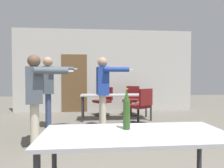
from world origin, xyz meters
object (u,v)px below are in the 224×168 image
(person_left_plaid, at_px, (103,86))
(person_center_tall, at_px, (35,92))
(office_chair_side_rolled, at_px, (132,101))
(office_chair_far_left, at_px, (104,102))
(person_right_polo, at_px, (49,85))
(drink_cup, at_px, (98,93))
(beer_bottle, at_px, (127,110))
(office_chair_near_pushed, at_px, (140,108))

(person_left_plaid, relative_size, person_center_tall, 1.05)
(office_chair_side_rolled, distance_m, office_chair_far_left, 0.92)
(person_right_polo, relative_size, drink_cup, 15.12)
(person_center_tall, relative_size, office_chair_far_left, 1.78)
(person_left_plaid, height_order, person_right_polo, person_right_polo)
(person_left_plaid, relative_size, beer_bottle, 4.42)
(person_left_plaid, bearing_deg, beer_bottle, -3.05)
(person_left_plaid, relative_size, office_chair_near_pushed, 1.80)
(person_center_tall, bearing_deg, office_chair_near_pushed, 107.38)
(person_right_polo, height_order, office_chair_near_pushed, person_right_polo)
(person_left_plaid, xyz_separation_m, person_right_polo, (-1.31, 0.28, 0.03))
(person_left_plaid, bearing_deg, person_center_tall, -52.76)
(person_center_tall, height_order, beer_bottle, person_center_tall)
(office_chair_far_left, height_order, drink_cup, office_chair_far_left)
(person_right_polo, relative_size, beer_bottle, 4.48)
(person_left_plaid, bearing_deg, drink_cup, -178.80)
(office_chair_near_pushed, bearing_deg, person_left_plaid, 165.22)
(beer_bottle, bearing_deg, office_chair_near_pushed, 74.43)
(office_chair_near_pushed, distance_m, drink_cup, 1.35)
(person_left_plaid, relative_size, person_right_polo, 0.99)
(person_right_polo, xyz_separation_m, office_chair_side_rolled, (2.34, 1.55, -0.61))
(office_chair_far_left, distance_m, beer_bottle, 4.72)
(office_chair_side_rolled, relative_size, drink_cup, 8.22)
(office_chair_far_left, bearing_deg, beer_bottle, 148.30)
(person_right_polo, xyz_separation_m, office_chair_far_left, (1.42, 1.58, -0.63))
(person_right_polo, bearing_deg, person_left_plaid, 59.18)
(office_chair_near_pushed, bearing_deg, office_chair_side_rolled, 54.31)
(person_left_plaid, distance_m, office_chair_near_pushed, 1.18)
(office_chair_side_rolled, xyz_separation_m, office_chair_far_left, (-0.92, 0.03, -0.02))
(office_chair_side_rolled, height_order, office_chair_near_pushed, office_chair_near_pushed)
(office_chair_near_pushed, height_order, office_chair_far_left, office_chair_near_pushed)
(office_chair_far_left, bearing_deg, person_right_polo, 106.67)
(person_left_plaid, xyz_separation_m, office_chair_side_rolled, (1.03, 1.82, -0.58))
(person_right_polo, relative_size, office_chair_far_left, 1.89)
(person_center_tall, xyz_separation_m, office_chair_far_left, (1.34, 2.97, -0.54))
(person_left_plaid, distance_m, office_chair_far_left, 1.95)
(person_center_tall, bearing_deg, drink_cup, 136.87)
(office_chair_side_rolled, xyz_separation_m, office_chair_near_pushed, (-0.05, -1.49, 0.01))
(office_chair_near_pushed, bearing_deg, person_center_tall, 179.64)
(person_center_tall, height_order, drink_cup, person_center_tall)
(person_left_plaid, xyz_separation_m, beer_bottle, (0.09, -2.83, -0.10))
(person_left_plaid, bearing_deg, office_chair_far_left, 171.91)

